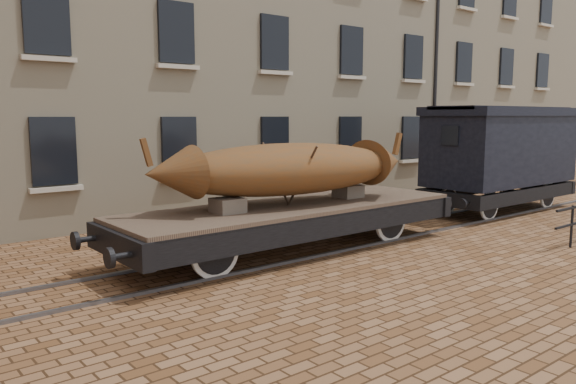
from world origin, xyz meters
TOP-DOWN VIEW (x-y plane):
  - ground at (0.00, 0.00)m, footprint 90.00×90.00m
  - warehouse_cream at (3.00, 9.99)m, footprint 40.00×10.19m
  - rail_track at (0.00, 0.00)m, footprint 30.00×1.52m
  - flatcar_wagon at (-2.34, -0.00)m, footprint 9.27×2.51m
  - iron_boat at (-2.48, 0.00)m, footprint 6.56×2.57m
  - goods_van at (6.35, 0.00)m, footprint 6.50×2.37m

SIDE VIEW (x-z plane):
  - ground at x=0.00m, z-range 0.00..0.00m
  - rail_track at x=0.00m, z-range 0.00..0.06m
  - flatcar_wagon at x=-2.34m, z-range 0.17..1.57m
  - iron_boat at x=-2.48m, z-range 1.12..2.70m
  - goods_van at x=6.35m, z-range 0.43..3.79m
  - warehouse_cream at x=3.00m, z-range 0.00..14.00m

